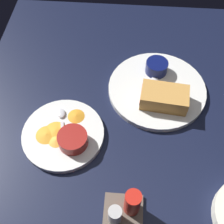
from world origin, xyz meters
TOP-DOWN VIEW (x-y plane):
  - ground_plane at (0.00, 0.00)cm, footprint 110.00×110.00cm
  - plate_sandwich_main at (1.59, -13.48)cm, footprint 28.94×28.94cm
  - sandwich_half_near at (0.44, -8.11)cm, footprint 13.91×8.90cm
  - ramekin_dark_sauce at (1.94, -19.99)cm, footprint 6.68×6.68cm
  - spoon_by_dark_ramekin at (2.58, -14.62)cm, footprint 2.67×9.96cm
  - plate_chips_companion at (26.83, 3.92)cm, footprint 21.92×21.92cm
  - ramekin_light_gravy at (23.54, 6.66)cm, footprint 7.71×7.71cm
  - spoon_by_gravy_ramekin at (27.92, -0.68)cm, footprint 3.73×9.93cm
  - plantain_chip_scatter at (27.46, 3.52)cm, footprint 14.19×13.37cm
  - condiment_caddy at (9.24, 23.15)cm, footprint 9.00×9.00cm

SIDE VIEW (x-z plane):
  - ground_plane at x=0.00cm, z-range -3.00..0.00cm
  - plate_sandwich_main at x=1.59cm, z-range 0.00..1.60cm
  - plate_chips_companion at x=26.83cm, z-range 0.00..1.60cm
  - plantain_chip_scatter at x=27.46cm, z-range 1.60..2.20cm
  - spoon_by_dark_ramekin at x=2.58cm, z-range 1.56..2.36cm
  - spoon_by_gravy_ramekin at x=27.92cm, z-range 1.56..2.36cm
  - condiment_caddy at x=9.24cm, z-range -1.34..8.16cm
  - ramekin_light_gravy at x=23.54cm, z-range 1.74..5.13cm
  - ramekin_dark_sauce at x=1.94cm, z-range 1.74..5.47cm
  - sandwich_half_near at x=0.44cm, z-range 1.60..6.40cm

